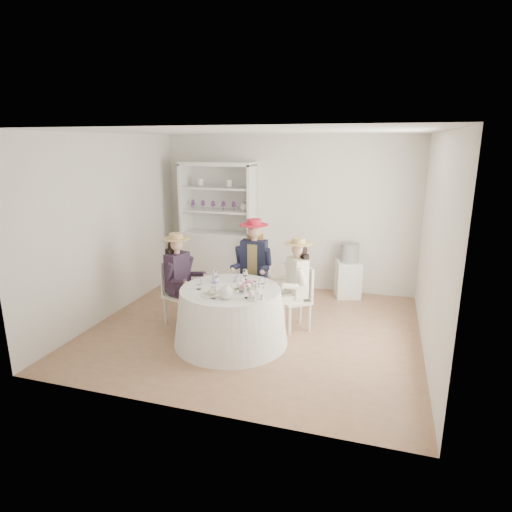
# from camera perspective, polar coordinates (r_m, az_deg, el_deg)

# --- Properties ---
(ground) EXTENTS (4.50, 4.50, 0.00)m
(ground) POSITION_cam_1_polar(r_m,az_deg,el_deg) (6.16, -0.27, -9.72)
(ground) COLOR #8D6246
(ground) RESTS_ON ground
(ceiling) EXTENTS (4.50, 4.50, 0.00)m
(ceiling) POSITION_cam_1_polar(r_m,az_deg,el_deg) (5.60, -0.31, 16.29)
(ceiling) COLOR white
(ceiling) RESTS_ON wall_back
(wall_back) EXTENTS (4.50, 0.00, 4.50)m
(wall_back) POSITION_cam_1_polar(r_m,az_deg,el_deg) (7.63, 4.18, 5.70)
(wall_back) COLOR silver
(wall_back) RESTS_ON ground
(wall_front) EXTENTS (4.50, 0.00, 4.50)m
(wall_front) POSITION_cam_1_polar(r_m,az_deg,el_deg) (3.93, -8.97, -3.32)
(wall_front) COLOR silver
(wall_front) RESTS_ON ground
(wall_left) EXTENTS (0.00, 4.50, 4.50)m
(wall_left) POSITION_cam_1_polar(r_m,az_deg,el_deg) (6.73, -18.95, 3.70)
(wall_left) COLOR silver
(wall_left) RESTS_ON ground
(wall_right) EXTENTS (0.00, 4.50, 4.50)m
(wall_right) POSITION_cam_1_polar(r_m,az_deg,el_deg) (5.51, 22.66, 1.00)
(wall_right) COLOR silver
(wall_right) RESTS_ON ground
(tea_table) EXTENTS (1.50, 1.50, 0.75)m
(tea_table) POSITION_cam_1_polar(r_m,az_deg,el_deg) (5.66, -3.38, -7.94)
(tea_table) COLOR white
(tea_table) RESTS_ON ground
(hutch) EXTENTS (1.48, 0.89, 2.24)m
(hutch) POSITION_cam_1_polar(r_m,az_deg,el_deg) (7.87, -4.89, 1.86)
(hutch) COLOR silver
(hutch) RESTS_ON ground
(side_table) EXTENTS (0.50, 0.50, 0.62)m
(side_table) POSITION_cam_1_polar(r_m,az_deg,el_deg) (7.46, 12.16, -3.01)
(side_table) COLOR silver
(side_table) RESTS_ON ground
(hatbox) EXTENTS (0.37, 0.37, 0.31)m
(hatbox) POSITION_cam_1_polar(r_m,az_deg,el_deg) (7.33, 12.36, 0.44)
(hatbox) COLOR black
(hatbox) RESTS_ON side_table
(guest_left) EXTENTS (0.55, 0.51, 1.34)m
(guest_left) POSITION_cam_1_polar(r_m,az_deg,el_deg) (6.18, -10.24, -2.36)
(guest_left) COLOR silver
(guest_left) RESTS_ON ground
(guest_mid) EXTENTS (0.54, 0.56, 1.48)m
(guest_mid) POSITION_cam_1_polar(r_m,az_deg,el_deg) (6.37, -0.30, -0.80)
(guest_mid) COLOR silver
(guest_mid) RESTS_ON ground
(guest_right) EXTENTS (0.57, 0.54, 1.32)m
(guest_right) POSITION_cam_1_polar(r_m,az_deg,el_deg) (5.93, 5.35, -3.05)
(guest_right) COLOR silver
(guest_right) RESTS_ON ground
(spare_chair) EXTENTS (0.50, 0.50, 1.00)m
(spare_chair) POSITION_cam_1_polar(r_m,az_deg,el_deg) (7.43, -0.15, -0.93)
(spare_chair) COLOR silver
(spare_chair) RESTS_ON ground
(teacup_a) EXTENTS (0.13, 0.13, 0.08)m
(teacup_a) POSITION_cam_1_polar(r_m,az_deg,el_deg) (5.74, -5.40, -3.26)
(teacup_a) COLOR white
(teacup_a) RESTS_ON tea_table
(teacup_b) EXTENTS (0.08, 0.08, 0.07)m
(teacup_b) POSITION_cam_1_polar(r_m,az_deg,el_deg) (5.77, -2.61, -3.14)
(teacup_b) COLOR white
(teacup_b) RESTS_ON tea_table
(teacup_c) EXTENTS (0.11, 0.11, 0.07)m
(teacup_c) POSITION_cam_1_polar(r_m,az_deg,el_deg) (5.55, -0.36, -3.83)
(teacup_c) COLOR white
(teacup_c) RESTS_ON tea_table
(flower_bowl) EXTENTS (0.27, 0.27, 0.06)m
(flower_bowl) POSITION_cam_1_polar(r_m,az_deg,el_deg) (5.43, -1.33, -4.37)
(flower_bowl) COLOR white
(flower_bowl) RESTS_ON tea_table
(flower_arrangement) EXTENTS (0.20, 0.20, 0.07)m
(flower_arrangement) POSITION_cam_1_polar(r_m,az_deg,el_deg) (5.37, -1.41, -3.86)
(flower_arrangement) COLOR pink
(flower_arrangement) RESTS_ON tea_table
(table_teapot) EXTENTS (0.23, 0.17, 0.18)m
(table_teapot) POSITION_cam_1_polar(r_m,az_deg,el_deg) (5.15, -3.92, -4.92)
(table_teapot) COLOR white
(table_teapot) RESTS_ON tea_table
(sandwich_plate) EXTENTS (0.27, 0.27, 0.06)m
(sandwich_plate) POSITION_cam_1_polar(r_m,az_deg,el_deg) (5.32, -5.91, -5.00)
(sandwich_plate) COLOR white
(sandwich_plate) RESTS_ON tea_table
(cupcake_stand) EXTENTS (0.22, 0.22, 0.20)m
(cupcake_stand) POSITION_cam_1_polar(r_m,az_deg,el_deg) (5.12, 0.02, -5.02)
(cupcake_stand) COLOR white
(cupcake_stand) RESTS_ON tea_table
(stemware_set) EXTENTS (0.84, 0.88, 0.15)m
(stemware_set) POSITION_cam_1_polar(r_m,az_deg,el_deg) (5.50, -3.45, -3.62)
(stemware_set) COLOR white
(stemware_set) RESTS_ON tea_table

